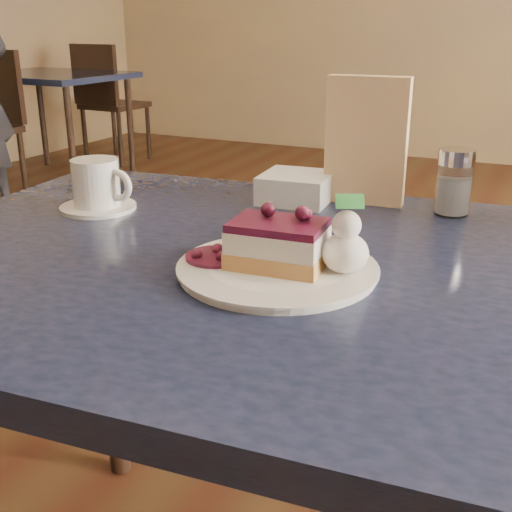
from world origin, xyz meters
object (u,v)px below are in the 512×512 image
at_px(main_table, 288,313).
at_px(bg_table_far_left, 60,169).
at_px(coffee_set, 98,187).
at_px(dessert_plate, 277,270).
at_px(cheesecake_slice, 278,244).

height_order(main_table, bg_table_far_left, main_table).
bearing_deg(main_table, coffee_set, 162.22).
relative_size(main_table, bg_table_far_left, 0.72).
distance_m(dessert_plate, coffee_set, 0.46).
relative_size(main_table, cheesecake_slice, 9.97).
bearing_deg(bg_table_far_left, dessert_plate, -40.83).
relative_size(coffee_set, bg_table_far_left, 0.08).
bearing_deg(cheesecake_slice, bg_table_far_left, 131.71).
bearing_deg(main_table, dessert_plate, -90.00).
xyz_separation_m(dessert_plate, bg_table_far_left, (-3.13, 2.96, -0.75)).
bearing_deg(bg_table_far_left, cheesecake_slice, -40.83).
bearing_deg(cheesecake_slice, coffee_set, 155.74).
relative_size(main_table, coffee_set, 9.13).
xyz_separation_m(main_table, coffee_set, (-0.43, 0.10, 0.13)).
relative_size(dessert_plate, coffee_set, 1.83).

